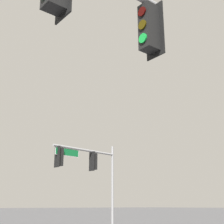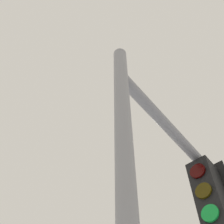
{
  "view_description": "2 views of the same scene",
  "coord_description": "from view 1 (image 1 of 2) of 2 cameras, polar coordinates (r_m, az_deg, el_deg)",
  "views": [
    {
      "loc": [
        8.38,
        10.6,
        1.52
      ],
      "look_at": [
        -4.27,
        -5.7,
        7.73
      ],
      "focal_mm": 50.0,
      "sensor_mm": 36.0,
      "label": 1
    },
    {
      "loc": [
        -6.8,
        -8.52,
        1.85
      ],
      "look_at": [
        -3.81,
        -5.18,
        7.86
      ],
      "focal_mm": 50.0,
      "sensor_mm": 36.0,
      "label": 2
    }
  ],
  "objects": [
    {
      "name": "signal_pole_far",
      "position": [
        5.81,
        -8.25,
        17.68
      ],
      "size": [
        4.32,
        0.57,
        6.55
      ],
      "color": "gray",
      "rests_on": "ground_plane"
    },
    {
      "name": "signal_pole_near",
      "position": [
        21.04,
        -4.5,
        -9.51
      ],
      "size": [
        5.27,
        1.06,
        5.66
      ],
      "color": "gray",
      "rests_on": "ground_plane"
    }
  ]
}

